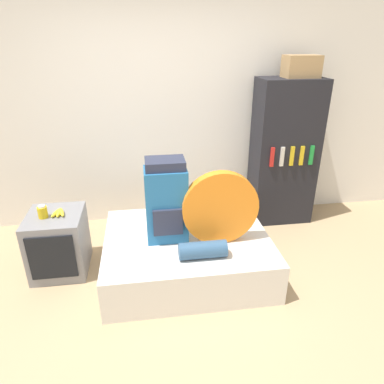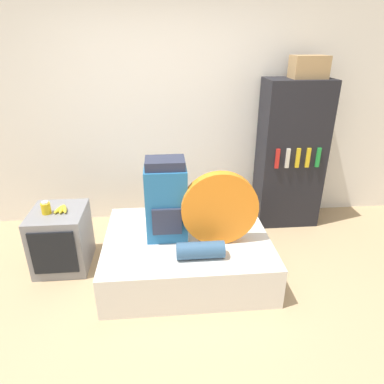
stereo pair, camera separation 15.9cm
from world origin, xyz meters
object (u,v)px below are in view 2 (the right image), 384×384
object	(u,v)px
backpack	(166,201)
television	(61,239)
canister	(46,208)
bookshelf	(290,155)
tent_bag	(220,209)
cardboard_box	(309,67)
sleeping_roll	(200,250)

from	to	relation	value
backpack	television	size ratio (longest dim) A/B	1.28
canister	bookshelf	bearing A→B (deg)	16.17
canister	tent_bag	bearing A→B (deg)	-10.44
bookshelf	cardboard_box	size ratio (longest dim) A/B	4.67
television	canister	size ratio (longest dim) A/B	4.93
tent_bag	cardboard_box	bearing A→B (deg)	43.76
tent_bag	cardboard_box	xyz separation A→B (m)	(1.07, 1.02, 1.08)
sleeping_roll	television	world-z (taller)	television
cardboard_box	tent_bag	bearing A→B (deg)	-136.24
sleeping_roll	bookshelf	distance (m)	1.77
television	cardboard_box	world-z (taller)	cardboard_box
tent_bag	bookshelf	distance (m)	1.44
sleeping_roll	cardboard_box	xyz separation A→B (m)	(1.26, 1.25, 1.35)
television	canister	xyz separation A→B (m)	(-0.08, -0.03, 0.36)
bookshelf	television	bearing A→B (deg)	-163.95
tent_bag	sleeping_roll	xyz separation A→B (m)	(-0.19, -0.23, -0.27)
tent_bag	television	xyz separation A→B (m)	(-1.49, 0.32, -0.43)
sleeping_roll	cardboard_box	bearing A→B (deg)	44.78
bookshelf	tent_bag	bearing A→B (deg)	-133.80
tent_bag	backpack	bearing A→B (deg)	163.94
sleeping_roll	bookshelf	world-z (taller)	bookshelf
canister	sleeping_roll	bearing A→B (deg)	-20.53
television	bookshelf	size ratio (longest dim) A/B	0.35
canister	television	bearing A→B (deg)	19.96
sleeping_roll	canister	world-z (taller)	canister
backpack	sleeping_roll	world-z (taller)	backpack
television	cardboard_box	distance (m)	3.05
tent_bag	sleeping_roll	distance (m)	0.40
sleeping_roll	backpack	bearing A→B (deg)	126.95
sleeping_roll	cardboard_box	distance (m)	2.23
television	cardboard_box	xyz separation A→B (m)	(2.56, 0.70, 1.51)
backpack	sleeping_roll	size ratio (longest dim) A/B	1.88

